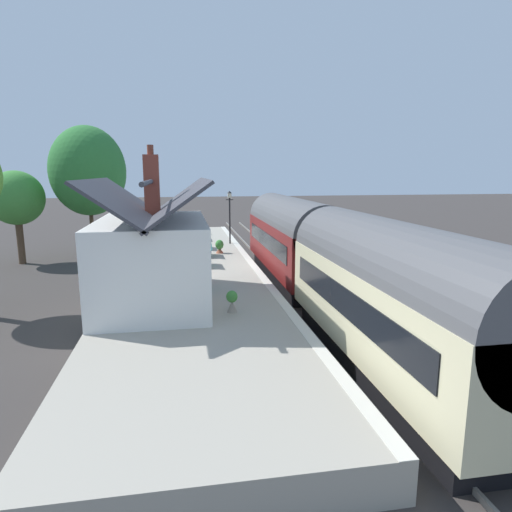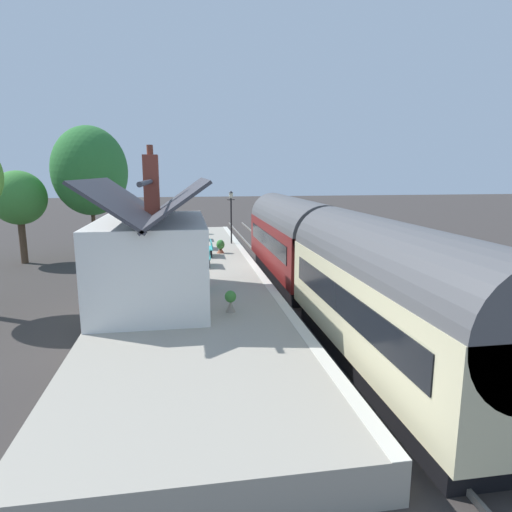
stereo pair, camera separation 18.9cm
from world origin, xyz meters
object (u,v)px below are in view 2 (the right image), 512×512
object	(u,v)px
bench_near_building	(207,257)
lamp_post_platform	(231,207)
train	(325,258)
planter_edge_near	(150,261)
tree_distant	(19,198)
planter_by_door	(176,255)
bench_mid_platform	(204,241)
bench_by_lamp	(201,233)
planter_under_sign	(231,301)
bench_platform_end	(209,248)
tree_behind_building	(90,171)
planter_corner_building	(201,227)
station_building	(153,257)
planter_bench_right	(221,247)
planter_edge_far	(183,234)

from	to	relation	value
bench_near_building	lamp_post_platform	world-z (taller)	lamp_post_platform
train	planter_edge_near	xyz separation A→B (m)	(5.76, 7.33, -1.03)
planter_edge_near	tree_distant	xyz separation A→B (m)	(6.50, 8.16, 2.84)
planter_by_door	train	bearing A→B (deg)	-140.24
bench_mid_platform	planter_edge_near	world-z (taller)	bench_mid_platform
bench_by_lamp	planter_by_door	xyz separation A→B (m)	(-6.99, 1.66, -0.18)
tree_distant	planter_under_sign	bearing A→B (deg)	-141.67
bench_platform_end	planter_under_sign	xyz separation A→B (m)	(-10.32, -0.12, -0.08)
bench_near_building	tree_behind_building	xyz separation A→B (m)	(7.33, 6.85, 4.30)
planter_corner_building	station_building	bearing A→B (deg)	172.12
planter_bench_right	planter_by_door	bearing A→B (deg)	122.67
bench_mid_platform	tree_distant	world-z (taller)	tree_distant
train	planter_under_sign	xyz separation A→B (m)	(-2.20, 4.06, -0.93)
planter_edge_near	tree_behind_building	bearing A→B (deg)	29.61
train	tree_distant	size ratio (longest dim) A/B	3.83
bench_near_building	bench_mid_platform	xyz separation A→B (m)	(5.19, -0.13, 0.00)
bench_near_building	planter_edge_near	bearing A→B (deg)	83.95
planter_by_door	lamp_post_platform	xyz separation A→B (m)	(5.05, -3.60, 2.17)
planter_edge_far	planter_under_sign	xyz separation A→B (m)	(-16.74, -1.64, 0.02)
planter_by_door	planter_under_sign	bearing A→B (deg)	-168.02
bench_platform_end	tree_behind_building	xyz separation A→B (m)	(4.68, 7.14, 4.30)
bench_mid_platform	bench_near_building	bearing A→B (deg)	178.59
planter_corner_building	tree_behind_building	world-z (taller)	tree_behind_building
bench_platform_end	planter_bench_right	xyz separation A→B (m)	(0.84, -0.70, -0.09)
bench_mid_platform	bench_platform_end	bearing A→B (deg)	-176.17
planter_under_sign	bench_mid_platform	bearing A→B (deg)	1.31
lamp_post_platform	bench_by_lamp	bearing A→B (deg)	44.90
planter_corner_building	planter_by_door	bearing A→B (deg)	169.86
train	bench_platform_end	size ratio (longest dim) A/B	15.61
train	lamp_post_platform	bearing A→B (deg)	11.34
bench_platform_end	bench_mid_platform	bearing A→B (deg)	3.83
bench_near_building	bench_mid_platform	world-z (taller)	same
planter_edge_far	tree_distant	size ratio (longest dim) A/B	0.13
planter_corner_building	tree_distant	distance (m)	12.57
train	planter_edge_near	bearing A→B (deg)	51.83
station_building	bench_by_lamp	distance (m)	14.89
bench_platform_end	planter_under_sign	size ratio (longest dim) A/B	1.84
tree_behind_building	lamp_post_platform	bearing A→B (deg)	-92.87
planter_bench_right	planter_edge_near	world-z (taller)	planter_bench_right
station_building	planter_bench_right	world-z (taller)	station_building
bench_by_lamp	train	bearing A→B (deg)	-162.84
planter_edge_near	bench_near_building	bearing A→B (deg)	-96.05
station_building	planter_under_sign	xyz separation A→B (m)	(-1.83, -2.67, -1.25)
planter_edge_far	tree_behind_building	world-z (taller)	tree_behind_building
planter_under_sign	bench_by_lamp	bearing A→B (deg)	1.23
bench_near_building	planter_edge_far	world-z (taller)	bench_near_building
planter_edge_far	lamp_post_platform	distance (m)	4.42
planter_edge_near	planter_by_door	world-z (taller)	planter_edge_near
bench_mid_platform	lamp_post_platform	xyz separation A→B (m)	(1.70, -1.88, 1.98)
bench_platform_end	tree_distant	xyz separation A→B (m)	(4.14, 11.31, 2.67)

